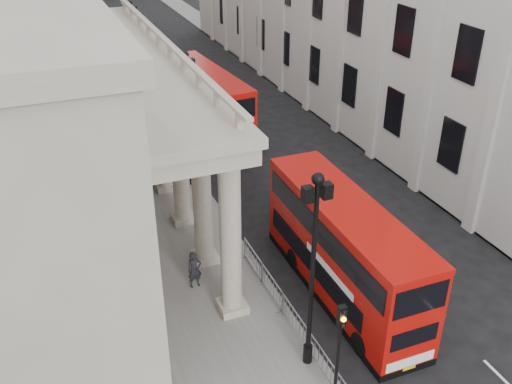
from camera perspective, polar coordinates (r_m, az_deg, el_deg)
name	(u,v)px	position (r m, az deg, el deg)	size (l,w,h in m)	color
sidewalk_west	(125,132)	(44.20, -13.01, 5.86)	(6.00, 140.00, 0.12)	slate
sidewalk_east	(320,104)	(49.10, 6.41, 8.77)	(3.00, 140.00, 0.12)	slate
kerb	(163,126)	(44.66, -9.28, 6.49)	(0.20, 140.00, 0.14)	slate
portico_building	(2,131)	(30.55, -24.03, 5.59)	(9.00, 28.00, 12.00)	gray
lamp_post_south	(313,262)	(20.41, 5.73, -6.96)	(1.05, 0.44, 8.32)	black
lamp_post_mid	(188,111)	(33.72, -6.78, 8.02)	(1.05, 0.44, 8.32)	black
lamp_post_north	(134,46)	(48.67, -12.11, 14.13)	(1.05, 0.44, 8.32)	black
traffic_light	(340,337)	(20.24, 8.40, -14.12)	(0.28, 0.33, 4.30)	black
crowd_barriers	(336,381)	(22.16, 7.96, -18.24)	(0.50, 18.75, 1.10)	gray
bus_near	(344,248)	(25.65, 8.78, -5.60)	(2.67, 10.81, 4.66)	#B00D08
bus_far	(207,102)	(42.27, -4.90, 9.00)	(3.60, 11.27, 4.79)	#B30D08
pedestrian_a	(195,270)	(26.55, -6.17, -7.74)	(0.67, 0.44, 1.85)	black
pedestrian_b	(122,187)	(34.01, -13.25, 0.50)	(0.93, 0.72, 1.91)	#292421
pedestrian_c	(135,166)	(36.30, -12.06, 2.52)	(0.93, 0.61, 1.91)	black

